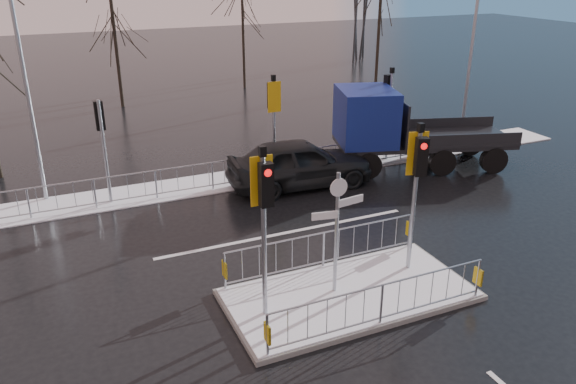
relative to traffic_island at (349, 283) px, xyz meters
name	(u,v)px	position (x,y,z in m)	size (l,w,h in m)	color
ground	(349,297)	(0.01, -0.01, -0.39)	(120.00, 120.00, 0.00)	black
snow_verge	(234,180)	(0.01, 8.59, -0.37)	(30.00, 2.00, 0.04)	white
lane_markings	(356,304)	(0.01, -0.34, -0.39)	(8.00, 11.38, 0.01)	silver
traffic_island	(349,283)	(0.00, 0.00, 0.00)	(6.00, 3.04, 4.15)	#60605B
far_kerb_fixtures	(246,157)	(0.31, 8.08, 0.63)	(18.00, 0.65, 3.83)	#969CA4
car_far_lane	(300,163)	(2.01, 7.08, 0.50)	(2.09, 5.20, 1.77)	black
flatbed_truck	(390,126)	(6.01, 7.47, 1.29)	(7.23, 4.36, 3.15)	black
tree_far_a	(113,17)	(-1.99, 21.99, 4.43)	(3.75, 3.75, 7.08)	black
tree_far_b	(243,20)	(6.01, 23.99, 3.79)	(3.25, 3.25, 6.14)	black
tree_far_c	(380,3)	(14.01, 20.99, 4.76)	(4.00, 4.00, 7.55)	black
street_lamp_right	(474,44)	(10.58, 8.49, 4.00)	(1.25, 0.18, 8.00)	#969CA4
street_lamp_left	(25,68)	(-6.42, 9.49, 4.10)	(1.25, 0.18, 8.20)	#969CA4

